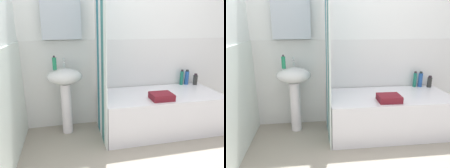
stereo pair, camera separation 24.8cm
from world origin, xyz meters
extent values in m
cube|color=white|center=(0.00, 1.27, 1.20)|extent=(3.60, 0.05, 2.40)
cube|color=silver|center=(0.00, 1.24, 0.60)|extent=(3.60, 0.02, 1.20)
cube|color=silver|center=(-1.00, 1.18, 1.50)|extent=(0.48, 0.12, 0.56)
cube|color=silver|center=(-1.54, 0.34, 0.60)|extent=(0.02, 1.81, 1.20)
cylinder|color=white|center=(-1.00, 1.03, 0.33)|extent=(0.14, 0.14, 0.67)
ellipsoid|color=white|center=(-1.00, 1.03, 0.77)|extent=(0.44, 0.34, 0.20)
cylinder|color=silver|center=(-1.00, 1.13, 0.89)|extent=(0.03, 0.03, 0.05)
cylinder|color=silver|center=(-1.00, 1.08, 0.95)|extent=(0.02, 0.10, 0.02)
sphere|color=silver|center=(-1.00, 1.13, 0.98)|extent=(0.03, 0.03, 0.03)
cylinder|color=#218258|center=(-1.11, 1.00, 0.94)|extent=(0.05, 0.05, 0.15)
sphere|color=#2B1E2D|center=(-1.11, 1.00, 1.03)|extent=(0.02, 0.02, 0.02)
cube|color=white|center=(0.24, 0.84, 0.26)|extent=(1.59, 0.76, 0.51)
cube|color=white|center=(-0.57, 0.54, 1.00)|extent=(0.01, 0.15, 2.00)
cube|color=#357778|center=(-0.57, 0.69, 1.00)|extent=(0.01, 0.15, 2.00)
cube|color=white|center=(-0.57, 0.84, 1.00)|extent=(0.01, 0.15, 2.00)
cube|color=teal|center=(-0.57, 0.99, 1.00)|extent=(0.01, 0.15, 2.00)
cube|color=white|center=(-0.57, 1.14, 1.00)|extent=(0.01, 0.15, 2.00)
cylinder|color=#2B2C29|center=(0.93, 1.12, 0.59)|extent=(0.06, 0.06, 0.14)
cylinder|color=#2B1E27|center=(0.93, 1.12, 0.67)|extent=(0.04, 0.04, 0.02)
cylinder|color=#2655A1|center=(0.81, 1.16, 0.61)|extent=(0.06, 0.06, 0.20)
cylinder|color=#202828|center=(0.81, 1.16, 0.73)|extent=(0.04, 0.04, 0.02)
cylinder|color=#1E745D|center=(0.72, 1.16, 0.62)|extent=(0.05, 0.05, 0.21)
cylinder|color=black|center=(0.72, 1.16, 0.73)|extent=(0.03, 0.03, 0.02)
cube|color=maroon|center=(0.15, 0.63, 0.55)|extent=(0.27, 0.22, 0.08)
camera|label=1|loc=(-0.99, -1.63, 1.42)|focal=34.12mm
camera|label=2|loc=(-0.75, -1.68, 1.42)|focal=34.12mm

